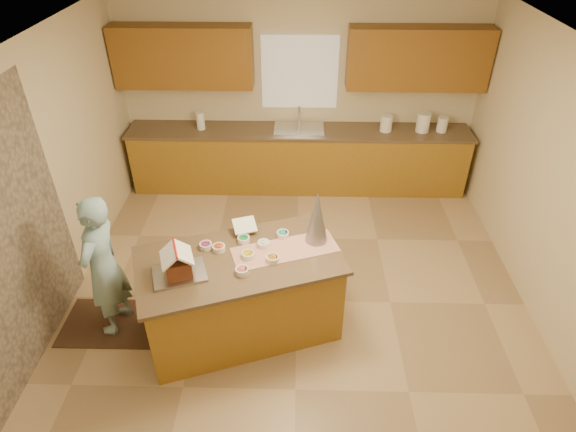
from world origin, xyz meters
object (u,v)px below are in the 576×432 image
object	(u,v)px
island_base	(242,297)
gingerbread_house	(178,263)
boy	(103,267)
tinsel_tree	(317,217)

from	to	relation	value
island_base	gingerbread_house	bearing A→B (deg)	-174.81
island_base	boy	distance (m)	1.36
boy	tinsel_tree	bearing A→B (deg)	107.65
tinsel_tree	boy	size ratio (longest dim) A/B	0.36
island_base	tinsel_tree	xyz separation A→B (m)	(0.72, 0.30, 0.76)
island_base	boy	world-z (taller)	boy
tinsel_tree	boy	world-z (taller)	boy
tinsel_tree	gingerbread_house	world-z (taller)	tinsel_tree
boy	gingerbread_house	distance (m)	0.89
tinsel_tree	gingerbread_house	xyz separation A→B (m)	(-1.23, -0.53, -0.15)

